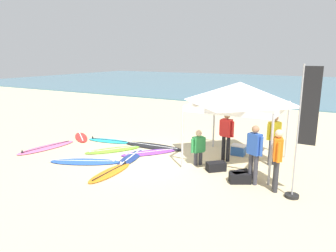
{
  "coord_description": "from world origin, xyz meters",
  "views": [
    {
      "loc": [
        5.61,
        -8.89,
        3.59
      ],
      "look_at": [
        0.02,
        0.99,
        1.0
      ],
      "focal_mm": 33.2,
      "sensor_mm": 36.0,
      "label": 1
    }
  ],
  "objects": [
    {
      "name": "cooler_box",
      "position": [
        2.49,
        1.9,
        0.2
      ],
      "size": [
        0.5,
        0.36,
        0.39
      ],
      "color": "#2D60B7",
      "rests_on": "ground"
    },
    {
      "name": "person_orange",
      "position": [
        4.28,
        -0.65,
        0.99
      ],
      "size": [
        0.31,
        0.53,
        1.71
      ],
      "color": "#2D2D33",
      "rests_on": "ground"
    },
    {
      "name": "surfboard_cyan",
      "position": [
        -2.87,
        0.97,
        0.04
      ],
      "size": [
        2.03,
        0.85,
        0.19
      ],
      "color": "#23B2CC",
      "rests_on": "ground"
    },
    {
      "name": "surfboard_lime",
      "position": [
        -1.88,
        0.03,
        0.04
      ],
      "size": [
        1.73,
        2.07,
        0.19
      ],
      "color": "#7AD12D",
      "rests_on": "ground"
    },
    {
      "name": "person_green",
      "position": [
        1.63,
        0.21,
        0.66
      ],
      "size": [
        0.39,
        0.47,
        1.2
      ],
      "color": "#383842",
      "rests_on": "ground"
    },
    {
      "name": "surfboard_pink",
      "position": [
        -4.38,
        -1.0,
        0.04
      ],
      "size": [
        0.98,
        2.5,
        0.19
      ],
      "color": "pink",
      "rests_on": "ground"
    },
    {
      "name": "surfboard_purple",
      "position": [
        -0.46,
        0.44,
        0.04
      ],
      "size": [
        1.85,
        2.06,
        0.19
      ],
      "color": "purple",
      "rests_on": "ground"
    },
    {
      "name": "ground_plane",
      "position": [
        0.0,
        0.0,
        0.0
      ],
      "size": [
        80.0,
        80.0,
        0.0
      ],
      "primitive_type": "plane",
      "color": "beige"
    },
    {
      "name": "person_red",
      "position": [
        2.29,
        1.05,
        0.99
      ],
      "size": [
        0.54,
        0.28,
        1.71
      ],
      "color": "black",
      "rests_on": "ground"
    },
    {
      "name": "gear_bag_on_sand",
      "position": [
        3.27,
        -0.39,
        0.14
      ],
      "size": [
        0.62,
        0.67,
        0.28
      ],
      "primitive_type": "cube",
      "rotation": [
        0.0,
        0.0,
        0.92
      ],
      "color": "black",
      "rests_on": "ground"
    },
    {
      "name": "sea",
      "position": [
        0.0,
        31.26,
        0.05
      ],
      "size": [
        80.0,
        36.0,
        0.1
      ],
      "primitive_type": "cube",
      "color": "teal",
      "rests_on": "ground"
    },
    {
      "name": "banner_flag",
      "position": [
        4.86,
        -0.84,
        1.57
      ],
      "size": [
        0.6,
        0.36,
        3.4
      ],
      "color": "#99999E",
      "rests_on": "ground"
    },
    {
      "name": "surfboard_black",
      "position": [
        -0.82,
        1.22,
        0.04
      ],
      "size": [
        2.61,
        0.85,
        0.19
      ],
      "color": "black",
      "rests_on": "ground"
    },
    {
      "name": "person_yellow",
      "position": [
        3.79,
        1.41,
        0.99
      ],
      "size": [
        0.4,
        0.44,
        1.71
      ],
      "color": "#383842",
      "rests_on": "ground"
    },
    {
      "name": "person_blue",
      "position": [
        3.62,
        -0.46,
        0.99
      ],
      "size": [
        0.5,
        0.36,
        1.71
      ],
      "color": "#383842",
      "rests_on": "ground"
    },
    {
      "name": "canopy_tent",
      "position": [
        2.67,
        1.06,
        2.39
      ],
      "size": [
        2.88,
        2.88,
        2.75
      ],
      "color": "#B7B7BC",
      "rests_on": "ground"
    },
    {
      "name": "gear_bag_near_tent",
      "position": [
        3.29,
        -0.58,
        0.14
      ],
      "size": [
        0.68,
        0.57,
        0.28
      ],
      "primitive_type": "cube",
      "rotation": [
        0.0,
        0.0,
        0.51
      ],
      "color": "black",
      "rests_on": "ground"
    },
    {
      "name": "gear_bag_by_pole",
      "position": [
        2.35,
        -0.01,
        0.14
      ],
      "size": [
        0.66,
        0.64,
        0.28
      ],
      "primitive_type": "cube",
      "rotation": [
        0.0,
        0.0,
        0.76
      ],
      "color": "black",
      "rests_on": "ground"
    },
    {
      "name": "surfboard_red",
      "position": [
        -4.33,
        0.83,
        0.04
      ],
      "size": [
        1.73,
        1.55,
        0.19
      ],
      "color": "red",
      "rests_on": "ground"
    },
    {
      "name": "surfboard_orange",
      "position": [
        -0.44,
        -1.85,
        0.04
      ],
      "size": [
        0.6,
        1.97,
        0.19
      ],
      "color": "orange",
      "rests_on": "ground"
    },
    {
      "name": "surfboard_navy",
      "position": [
        -0.71,
        -0.42,
        0.04
      ],
      "size": [
        0.93,
        1.99,
        0.19
      ],
      "color": "navy",
      "rests_on": "ground"
    },
    {
      "name": "surfboard_blue",
      "position": [
        -1.83,
        -1.5,
        0.04
      ],
      "size": [
        2.43,
        1.67,
        0.19
      ],
      "color": "blue",
      "rests_on": "ground"
    }
  ]
}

